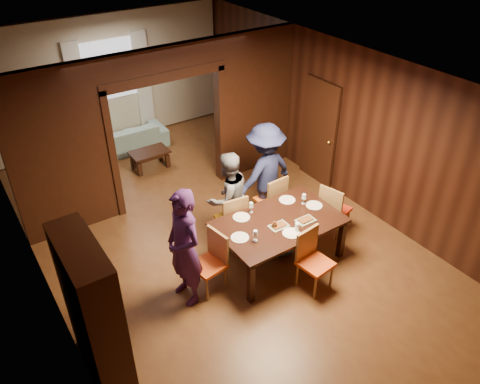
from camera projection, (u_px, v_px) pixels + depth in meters
floor at (216, 236)px, 8.13m from camera, size 9.00×9.00×0.00m
ceiling at (210, 74)px, 6.53m from camera, size 5.50×9.00×0.02m
room_walls at (161, 118)px, 8.60m from camera, size 5.52×9.01×2.90m
person_purple at (184, 248)px, 6.44m from camera, size 0.50×0.70×1.83m
person_grey at (228, 198)px, 7.66m from camera, size 0.84×0.68×1.63m
person_navy at (265, 173)px, 8.13m from camera, size 1.25×0.81×1.83m
sofa at (122, 139)px, 10.57m from camera, size 2.02×0.82×0.58m
serving_bowl at (283, 214)px, 7.30m from camera, size 0.34×0.34×0.08m
dining_table at (278, 240)px, 7.43m from camera, size 1.93×1.20×0.76m
coffee_table at (150, 160)px, 9.97m from camera, size 0.80×0.50×0.40m
chair_left at (208, 264)px, 6.82m from camera, size 0.51×0.51×0.97m
chair_right at (335, 208)px, 7.98m from camera, size 0.54×0.54×0.97m
chair_far_l at (231, 217)px, 7.76m from camera, size 0.49×0.49×0.97m
chair_far_r at (270, 198)px, 8.23m from camera, size 0.46×0.46×0.97m
chair_near at (316, 262)px, 6.85m from camera, size 0.49×0.49×0.97m
hutch at (94, 313)px, 5.36m from camera, size 0.40×1.20×2.00m
door_right at (319, 132)px, 9.15m from camera, size 0.06×0.90×2.10m
window_far at (109, 70)px, 10.27m from camera, size 1.20×0.03×1.30m
curtain_left at (80, 97)px, 10.14m from camera, size 0.35×0.06×2.40m
curtain_right at (143, 83)px, 10.83m from camera, size 0.35×0.06×2.40m
plate_left at (240, 238)px, 6.88m from camera, size 0.27×0.27×0.01m
plate_far_l at (241, 217)px, 7.29m from camera, size 0.27×0.27×0.01m
plate_far_r at (287, 200)px, 7.69m from camera, size 0.27×0.27×0.01m
plate_right at (314, 205)px, 7.56m from camera, size 0.27×0.27×0.01m
plate_near at (291, 233)px, 6.96m from camera, size 0.27×0.27×0.01m
platter_a at (279, 226)px, 7.10m from camera, size 0.30×0.20×0.04m
platter_b at (306, 220)px, 7.22m from camera, size 0.30×0.20×0.04m
wineglass_left at (255, 236)px, 6.78m from camera, size 0.08×0.08×0.18m
wineglass_far at (251, 208)px, 7.37m from camera, size 0.08×0.08×0.18m
wineglass_right at (304, 199)px, 7.57m from camera, size 0.08×0.08×0.18m
tumbler at (297, 227)px, 6.98m from camera, size 0.07×0.07×0.14m
condiment_jar at (275, 225)px, 7.05m from camera, size 0.08×0.08×0.11m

